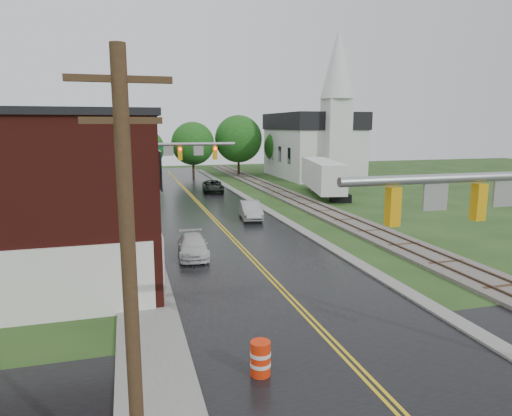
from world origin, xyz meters
name	(u,v)px	position (x,y,z in m)	size (l,w,h in m)	color
main_road	(209,215)	(0.00, 30.00, 0.00)	(10.00, 90.00, 0.02)	black
cross_road	(383,395)	(0.00, 2.00, 0.00)	(60.00, 9.00, 0.02)	black
curb_right	(254,202)	(5.40, 35.00, 0.00)	(0.80, 70.00, 0.12)	gray
sidewalk_left	(137,232)	(-6.20, 25.00, 0.00)	(2.40, 50.00, 0.12)	gray
brick_building	(0,201)	(-12.48, 15.00, 4.15)	(14.30, 10.30, 8.30)	#4B1510
yellow_house	(65,189)	(-11.00, 26.00, 3.20)	(8.00, 7.00, 6.40)	tan
darkred_building	(90,186)	(-10.00, 35.00, 2.20)	(7.00, 6.00, 4.40)	#3F0F0C
church	(315,138)	(20.00, 53.74, 5.83)	(10.40, 18.40, 20.00)	silver
railroad	(297,199)	(10.00, 35.00, 0.11)	(3.20, 80.00, 0.30)	#59544C
traffic_signal_near	(499,219)	(3.47, 2.00, 4.97)	(7.34, 0.30, 7.20)	gray
traffic_signal_far	(170,160)	(-3.47, 27.00, 4.97)	(7.34, 0.43, 7.20)	gray
utility_pole_a	(130,284)	(-6.80, 0.00, 4.72)	(1.80, 0.28, 9.00)	#382616
utility_pole_b	(126,171)	(-6.80, 22.00, 4.72)	(1.80, 0.28, 9.00)	#382616
utility_pole_c	(125,152)	(-6.80, 44.00, 4.72)	(1.80, 0.28, 9.00)	#382616
tree_left_c	(50,158)	(-13.85, 39.90, 4.51)	(6.00, 6.00, 7.65)	black
tree_left_e	(106,151)	(-8.85, 45.90, 4.81)	(6.40, 6.40, 8.16)	black
suv_dark	(213,186)	(2.79, 43.11, 0.68)	(2.26, 4.91, 1.36)	black
sedan_silver	(250,210)	(2.92, 27.18, 0.73)	(1.55, 4.45, 1.47)	#9E9FA3
pickup_white	(193,246)	(-3.20, 17.59, 0.61)	(1.71, 4.21, 1.22)	silver
semi_trailer	(323,175)	(13.84, 37.19, 2.29)	(5.26, 12.46, 3.85)	black
construction_barrel	(260,359)	(-3.07, 4.00, 0.56)	(0.62, 0.62, 1.11)	red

